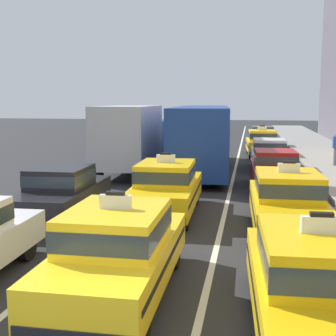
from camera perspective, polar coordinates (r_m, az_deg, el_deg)
lane_stripe_left_center at (r=24.48m, az=1.08°, el=0.30°), size 0.14×80.00×0.01m
lane_stripe_center_right at (r=24.17m, az=8.58°, el=0.10°), size 0.14×80.00×0.01m
sedan_left_second at (r=13.76m, az=-13.33°, el=-2.84°), size 1.90×4.35×1.58m
box_truck_left_third at (r=21.68m, az=-4.57°, el=3.93°), size 2.46×7.03×3.27m
taxi_left_fourth at (r=28.38m, az=-0.63°, el=3.22°), size 2.15×4.68×1.96m
taxi_center_nearest at (r=8.16m, az=-6.37°, el=-10.32°), size 1.87×4.58×1.96m
taxi_center_second at (r=13.80m, az=-0.21°, el=-2.45°), size 1.94×4.61×1.96m
bus_center_third at (r=22.68m, az=4.37°, el=4.24°), size 3.24×11.34×3.22m
taxi_right_nearest at (r=7.09m, az=18.36°, el=-13.67°), size 2.03×4.64×1.96m
taxi_right_second at (r=12.35m, az=14.88°, el=-4.05°), size 1.96×4.62×1.96m
sedan_right_third at (r=18.30m, az=13.38°, el=-0.06°), size 1.92×4.36×1.58m
sedan_right_fourth at (r=23.61m, az=12.68°, el=1.86°), size 1.84×4.33×1.58m
taxi_right_fifth at (r=29.29m, az=11.81°, el=3.20°), size 2.04×4.65×1.96m
sedan_right_sixth at (r=35.28m, az=11.89°, el=4.03°), size 1.83×4.33×1.58m
pedestrian_near_crosswalk at (r=25.05m, az=20.56°, el=2.32°), size 0.36×0.24×1.74m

